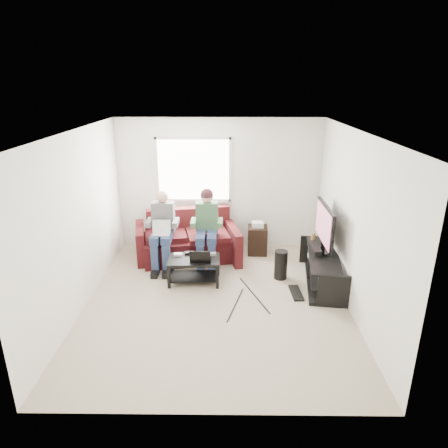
{
  "coord_description": "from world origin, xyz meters",
  "views": [
    {
      "loc": [
        0.18,
        -5.45,
        3.25
      ],
      "look_at": [
        0.11,
        0.6,
        1.07
      ],
      "focal_mm": 32.0,
      "sensor_mm": 36.0,
      "label": 1
    }
  ],
  "objects_px": {
    "tv": "(324,226)",
    "coffee_table": "(194,265)",
    "subwoofer": "(281,265)",
    "end_table": "(257,239)",
    "sofa": "(187,241)",
    "tv_stand": "(322,270)"
  },
  "relations": [
    {
      "from": "coffee_table",
      "to": "end_table",
      "type": "xyz_separation_m",
      "value": [
        1.15,
        1.21,
        -0.02
      ]
    },
    {
      "from": "coffee_table",
      "to": "tv",
      "type": "height_order",
      "value": "tv"
    },
    {
      "from": "tv",
      "to": "end_table",
      "type": "relative_size",
      "value": 1.68
    },
    {
      "from": "end_table",
      "to": "tv_stand",
      "type": "bearing_deg",
      "value": -50.51
    },
    {
      "from": "tv",
      "to": "coffee_table",
      "type": "bearing_deg",
      "value": -177.72
    },
    {
      "from": "tv",
      "to": "end_table",
      "type": "distance_m",
      "value": 1.67
    },
    {
      "from": "tv_stand",
      "to": "subwoofer",
      "type": "bearing_deg",
      "value": 166.79
    },
    {
      "from": "sofa",
      "to": "subwoofer",
      "type": "distance_m",
      "value": 1.9
    },
    {
      "from": "tv",
      "to": "subwoofer",
      "type": "relative_size",
      "value": 2.16
    },
    {
      "from": "tv",
      "to": "tv_stand",
      "type": "bearing_deg",
      "value": -88.53
    },
    {
      "from": "tv",
      "to": "sofa",
      "type": "bearing_deg",
      "value": 159.1
    },
    {
      "from": "subwoofer",
      "to": "end_table",
      "type": "xyz_separation_m",
      "value": [
        -0.33,
        1.07,
        0.04
      ]
    },
    {
      "from": "sofa",
      "to": "end_table",
      "type": "bearing_deg",
      "value": 9.15
    },
    {
      "from": "coffee_table",
      "to": "end_table",
      "type": "distance_m",
      "value": 1.67
    },
    {
      "from": "coffee_table",
      "to": "tv",
      "type": "distance_m",
      "value": 2.27
    },
    {
      "from": "sofa",
      "to": "subwoofer",
      "type": "height_order",
      "value": "sofa"
    },
    {
      "from": "coffee_table",
      "to": "subwoofer",
      "type": "xyz_separation_m",
      "value": [
        1.49,
        0.15,
        -0.06
      ]
    },
    {
      "from": "subwoofer",
      "to": "coffee_table",
      "type": "bearing_deg",
      "value": -174.42
    },
    {
      "from": "end_table",
      "to": "sofa",
      "type": "bearing_deg",
      "value": -170.85
    },
    {
      "from": "sofa",
      "to": "subwoofer",
      "type": "xyz_separation_m",
      "value": [
        1.7,
        -0.85,
        -0.08
      ]
    },
    {
      "from": "coffee_table",
      "to": "tv",
      "type": "bearing_deg",
      "value": 2.28
    },
    {
      "from": "tv_stand",
      "to": "subwoofer",
      "type": "relative_size",
      "value": 3.27
    }
  ]
}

